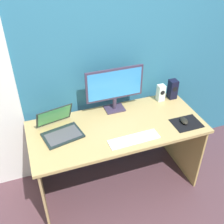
% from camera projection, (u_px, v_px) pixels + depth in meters
% --- Properties ---
extents(ground_plane, '(8.00, 8.00, 0.00)m').
position_uv_depth(ground_plane, '(116.00, 182.00, 2.81)').
color(ground_plane, '#4F3239').
extents(wall_back, '(6.00, 0.04, 2.50)m').
position_uv_depth(wall_back, '(101.00, 51.00, 2.41)').
color(wall_back, teal).
rests_on(wall_back, ground_plane).
extents(desk, '(1.52, 0.67, 0.73)m').
position_uv_depth(desk, '(117.00, 139.00, 2.47)').
color(desk, tan).
rests_on(desk, ground_plane).
extents(monitor, '(0.54, 0.14, 0.42)m').
position_uv_depth(monitor, '(115.00, 87.00, 2.45)').
color(monitor, '#392E44').
rests_on(monitor, desk).
extents(speaker_right, '(0.08, 0.09, 0.19)m').
position_uv_depth(speaker_right, '(173.00, 89.00, 2.70)').
color(speaker_right, black).
rests_on(speaker_right, desk).
extents(speaker_near_monitor, '(0.07, 0.07, 0.16)m').
position_uv_depth(speaker_near_monitor, '(161.00, 93.00, 2.67)').
color(speaker_near_monitor, white).
rests_on(speaker_near_monitor, desk).
extents(laptop, '(0.37, 0.37, 0.21)m').
position_uv_depth(laptop, '(60.00, 129.00, 2.28)').
color(laptop, black).
rests_on(laptop, desk).
extents(keyboard_external, '(0.43, 0.13, 0.01)m').
position_uv_depth(keyboard_external, '(134.00, 139.00, 2.23)').
color(keyboard_external, white).
rests_on(keyboard_external, desk).
extents(mousepad, '(0.25, 0.20, 0.00)m').
position_uv_depth(mousepad, '(186.00, 123.00, 2.41)').
color(mousepad, black).
rests_on(mousepad, desk).
extents(mouse, '(0.07, 0.11, 0.04)m').
position_uv_depth(mouse, '(184.00, 121.00, 2.41)').
color(mouse, black).
rests_on(mouse, mousepad).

